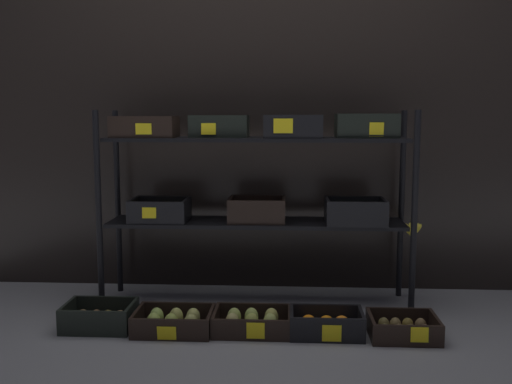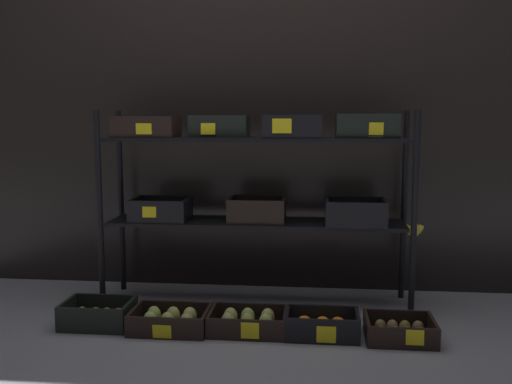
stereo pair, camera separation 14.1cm
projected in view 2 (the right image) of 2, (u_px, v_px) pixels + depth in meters
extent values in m
plane|color=gray|center=(256.00, 302.00, 3.23)|extent=(10.00, 10.00, 0.00)
cube|color=black|center=(262.00, 133.00, 3.47)|extent=(4.04, 0.12, 1.87)
cylinder|color=black|center=(100.00, 211.00, 3.07)|extent=(0.03, 0.03, 1.07)
cylinder|color=black|center=(414.00, 216.00, 2.90)|extent=(0.03, 0.03, 1.07)
cylinder|color=black|center=(121.00, 202.00, 3.41)|extent=(0.03, 0.03, 1.07)
cylinder|color=black|center=(404.00, 206.00, 3.24)|extent=(0.03, 0.03, 1.07)
cube|color=black|center=(256.00, 223.00, 3.17)|extent=(1.61, 0.31, 0.02)
cube|color=black|center=(256.00, 139.00, 3.11)|extent=(1.61, 0.31, 0.02)
cube|color=black|center=(161.00, 219.00, 3.20)|extent=(0.31, 0.24, 0.01)
cube|color=black|center=(155.00, 211.00, 3.08)|extent=(0.31, 0.02, 0.11)
cube|color=black|center=(166.00, 205.00, 3.30)|extent=(0.31, 0.02, 0.11)
cube|color=black|center=(135.00, 207.00, 3.20)|extent=(0.02, 0.21, 0.11)
cube|color=black|center=(187.00, 208.00, 3.17)|extent=(0.02, 0.21, 0.11)
ellipsoid|color=yellow|center=(146.00, 212.00, 3.16)|extent=(0.06, 0.06, 0.08)
ellipsoid|color=yellow|center=(159.00, 212.00, 3.15)|extent=(0.06, 0.06, 0.08)
ellipsoid|color=yellow|center=(171.00, 212.00, 3.15)|extent=(0.06, 0.06, 0.08)
ellipsoid|color=yellow|center=(151.00, 209.00, 3.24)|extent=(0.06, 0.06, 0.08)
ellipsoid|color=yellow|center=(163.00, 210.00, 3.23)|extent=(0.06, 0.06, 0.08)
ellipsoid|color=yellow|center=(176.00, 210.00, 3.22)|extent=(0.06, 0.06, 0.08)
cube|color=yellow|center=(149.00, 212.00, 3.07)|extent=(0.07, 0.01, 0.06)
cube|color=black|center=(257.00, 220.00, 3.16)|extent=(0.31, 0.23, 0.01)
cube|color=black|center=(255.00, 212.00, 3.04)|extent=(0.31, 0.02, 0.12)
cube|color=black|center=(259.00, 205.00, 3.25)|extent=(0.31, 0.02, 0.12)
cube|color=black|center=(231.00, 208.00, 3.16)|extent=(0.02, 0.20, 0.12)
cube|color=black|center=(284.00, 209.00, 3.13)|extent=(0.02, 0.20, 0.12)
sphere|color=orange|center=(246.00, 213.00, 3.12)|extent=(0.07, 0.07, 0.07)
sphere|color=orange|center=(266.00, 213.00, 3.11)|extent=(0.07, 0.07, 0.07)
sphere|color=orange|center=(249.00, 211.00, 3.19)|extent=(0.07, 0.07, 0.07)
sphere|color=orange|center=(266.00, 211.00, 3.18)|extent=(0.07, 0.07, 0.07)
cube|color=black|center=(355.00, 223.00, 3.06)|extent=(0.32, 0.23, 0.01)
cube|color=black|center=(357.00, 214.00, 2.95)|extent=(0.32, 0.02, 0.12)
cube|color=black|center=(354.00, 208.00, 3.16)|extent=(0.32, 0.02, 0.12)
cube|color=black|center=(327.00, 210.00, 3.07)|extent=(0.02, 0.20, 0.12)
cube|color=black|center=(384.00, 211.00, 3.04)|extent=(0.02, 0.20, 0.12)
sphere|color=#98C33C|center=(344.00, 216.00, 3.03)|extent=(0.07, 0.07, 0.07)
sphere|color=#88BB41|center=(367.00, 216.00, 3.02)|extent=(0.07, 0.07, 0.07)
sphere|color=#91C446|center=(346.00, 214.00, 3.10)|extent=(0.07, 0.07, 0.07)
sphere|color=#8BC238|center=(366.00, 215.00, 3.08)|extent=(0.07, 0.07, 0.07)
cube|color=black|center=(146.00, 136.00, 3.15)|extent=(0.34, 0.23, 0.01)
cube|color=black|center=(140.00, 126.00, 3.03)|extent=(0.34, 0.02, 0.10)
cube|color=black|center=(151.00, 125.00, 3.24)|extent=(0.34, 0.02, 0.10)
cube|color=black|center=(117.00, 126.00, 3.15)|extent=(0.02, 0.19, 0.10)
cube|color=black|center=(175.00, 126.00, 3.12)|extent=(0.02, 0.19, 0.10)
sphere|color=gold|center=(131.00, 128.00, 3.12)|extent=(0.07, 0.07, 0.07)
sphere|color=gold|center=(145.00, 128.00, 3.11)|extent=(0.07, 0.07, 0.07)
sphere|color=gold|center=(158.00, 128.00, 3.10)|extent=(0.07, 0.07, 0.07)
sphere|color=gold|center=(133.00, 128.00, 3.18)|extent=(0.07, 0.07, 0.07)
sphere|color=gold|center=(147.00, 128.00, 3.17)|extent=(0.07, 0.07, 0.07)
sphere|color=#E3B54C|center=(162.00, 128.00, 3.16)|extent=(0.07, 0.07, 0.07)
cube|color=yellow|center=(144.00, 129.00, 3.02)|extent=(0.08, 0.01, 0.06)
cube|color=black|center=(220.00, 136.00, 3.14)|extent=(0.31, 0.21, 0.01)
cube|color=black|center=(217.00, 125.00, 3.04)|extent=(0.31, 0.02, 0.11)
cube|color=black|center=(223.00, 125.00, 3.23)|extent=(0.31, 0.02, 0.11)
cube|color=black|center=(193.00, 125.00, 3.15)|extent=(0.02, 0.18, 0.11)
cube|color=black|center=(247.00, 125.00, 3.12)|extent=(0.02, 0.18, 0.11)
sphere|color=#552D5B|center=(203.00, 131.00, 3.11)|extent=(0.05, 0.05, 0.05)
sphere|color=#632E4F|center=(214.00, 131.00, 3.11)|extent=(0.05, 0.05, 0.05)
sphere|color=#541850|center=(225.00, 131.00, 3.10)|extent=(0.05, 0.05, 0.05)
sphere|color=#642D57|center=(235.00, 131.00, 3.10)|extent=(0.05, 0.05, 0.05)
sphere|color=#6C1C5A|center=(205.00, 130.00, 3.18)|extent=(0.05, 0.05, 0.05)
sphere|color=#672252|center=(216.00, 130.00, 3.17)|extent=(0.05, 0.05, 0.05)
sphere|color=#66254E|center=(227.00, 130.00, 3.16)|extent=(0.05, 0.05, 0.05)
sphere|color=#642153|center=(236.00, 130.00, 3.16)|extent=(0.05, 0.05, 0.05)
cube|color=yellow|center=(208.00, 129.00, 3.03)|extent=(0.08, 0.01, 0.06)
cube|color=black|center=(293.00, 137.00, 3.05)|extent=(0.31, 0.20, 0.01)
cube|color=black|center=(292.00, 126.00, 2.95)|extent=(0.31, 0.02, 0.11)
cube|color=black|center=(293.00, 125.00, 3.13)|extent=(0.31, 0.02, 0.11)
cube|color=black|center=(265.00, 125.00, 3.05)|extent=(0.02, 0.17, 0.11)
cube|color=black|center=(320.00, 125.00, 3.02)|extent=(0.02, 0.17, 0.11)
sphere|color=red|center=(282.00, 129.00, 3.02)|extent=(0.07, 0.07, 0.07)
sphere|color=red|center=(303.00, 129.00, 3.01)|extent=(0.07, 0.07, 0.07)
sphere|color=red|center=(283.00, 129.00, 3.07)|extent=(0.07, 0.07, 0.07)
sphere|color=red|center=(302.00, 129.00, 3.07)|extent=(0.07, 0.07, 0.07)
cube|color=yellow|center=(282.00, 126.00, 2.94)|extent=(0.10, 0.01, 0.07)
cube|color=black|center=(366.00, 137.00, 3.04)|extent=(0.32, 0.23, 0.01)
cube|color=black|center=(369.00, 125.00, 2.93)|extent=(0.32, 0.02, 0.12)
cube|color=black|center=(365.00, 124.00, 3.14)|extent=(0.32, 0.02, 0.12)
cube|color=black|center=(338.00, 125.00, 3.05)|extent=(0.02, 0.20, 0.12)
cube|color=black|center=(396.00, 125.00, 3.02)|extent=(0.02, 0.20, 0.12)
sphere|color=orange|center=(352.00, 130.00, 3.01)|extent=(0.06, 0.06, 0.06)
sphere|color=orange|center=(367.00, 130.00, 3.00)|extent=(0.06, 0.06, 0.06)
sphere|color=orange|center=(383.00, 130.00, 3.00)|extent=(0.06, 0.06, 0.06)
sphere|color=orange|center=(352.00, 130.00, 3.08)|extent=(0.06, 0.06, 0.06)
sphere|color=orange|center=(366.00, 130.00, 3.07)|extent=(0.06, 0.06, 0.06)
sphere|color=orange|center=(381.00, 130.00, 3.07)|extent=(0.06, 0.06, 0.06)
cube|color=yellow|center=(376.00, 130.00, 2.92)|extent=(0.07, 0.01, 0.07)
cylinder|color=brown|center=(414.00, 222.00, 3.12)|extent=(0.02, 0.02, 0.02)
ellipsoid|color=yellow|center=(410.00, 232.00, 3.13)|extent=(0.08, 0.03, 0.09)
ellipsoid|color=gold|center=(411.00, 231.00, 3.14)|extent=(0.08, 0.03, 0.09)
ellipsoid|color=yellow|center=(413.00, 231.00, 3.14)|extent=(0.05, 0.03, 0.09)
ellipsoid|color=yellow|center=(415.00, 232.00, 3.13)|extent=(0.05, 0.03, 0.09)
ellipsoid|color=yellow|center=(417.00, 232.00, 3.14)|extent=(0.07, 0.03, 0.09)
ellipsoid|color=yellow|center=(418.00, 231.00, 3.14)|extent=(0.08, 0.03, 0.09)
cube|color=black|center=(99.00, 324.00, 2.87)|extent=(0.34, 0.24, 0.01)
cube|color=black|center=(89.00, 320.00, 2.75)|extent=(0.34, 0.02, 0.11)
cube|color=black|center=(106.00, 305.00, 2.97)|extent=(0.34, 0.02, 0.11)
cube|color=black|center=(67.00, 311.00, 2.88)|extent=(0.02, 0.21, 0.11)
cube|color=black|center=(129.00, 313.00, 2.85)|extent=(0.02, 0.21, 0.11)
ellipsoid|color=brown|center=(76.00, 319.00, 2.84)|extent=(0.05, 0.05, 0.07)
ellipsoid|color=brown|center=(89.00, 319.00, 2.83)|extent=(0.05, 0.05, 0.07)
ellipsoid|color=brown|center=(102.00, 320.00, 2.82)|extent=(0.05, 0.05, 0.07)
ellipsoid|color=brown|center=(114.00, 320.00, 2.82)|extent=(0.05, 0.05, 0.07)
ellipsoid|color=brown|center=(82.00, 313.00, 2.91)|extent=(0.05, 0.05, 0.07)
ellipsoid|color=brown|center=(96.00, 314.00, 2.91)|extent=(0.05, 0.05, 0.07)
ellipsoid|color=brown|center=(107.00, 314.00, 2.90)|extent=(0.05, 0.05, 0.07)
ellipsoid|color=brown|center=(119.00, 314.00, 2.89)|extent=(0.05, 0.05, 0.07)
cube|color=black|center=(171.00, 329.00, 2.81)|extent=(0.38, 0.26, 0.01)
cube|color=black|center=(164.00, 327.00, 2.68)|extent=(0.38, 0.02, 0.09)
cube|color=black|center=(176.00, 310.00, 2.92)|extent=(0.38, 0.02, 0.09)
cube|color=black|center=(135.00, 317.00, 2.82)|extent=(0.02, 0.23, 0.09)
cube|color=black|center=(207.00, 320.00, 2.79)|extent=(0.02, 0.23, 0.09)
ellipsoid|color=#A9C152|center=(150.00, 321.00, 2.77)|extent=(0.07, 0.07, 0.09)
ellipsoid|color=#A6B74C|center=(167.00, 321.00, 2.76)|extent=(0.07, 0.07, 0.09)
ellipsoid|color=tan|center=(187.00, 322.00, 2.76)|extent=(0.07, 0.07, 0.09)
ellipsoid|color=#A7C359|center=(154.00, 315.00, 2.85)|extent=(0.07, 0.07, 0.09)
ellipsoid|color=#B2B355|center=(173.00, 316.00, 2.84)|extent=(0.07, 0.07, 0.09)
ellipsoid|color=#BEBE61|center=(190.00, 316.00, 2.83)|extent=(0.07, 0.07, 0.09)
cube|color=yellow|center=(162.00, 332.00, 2.68)|extent=(0.09, 0.01, 0.07)
cube|color=black|center=(248.00, 330.00, 2.79)|extent=(0.38, 0.26, 0.01)
cube|color=black|center=(245.00, 329.00, 2.67)|extent=(0.38, 0.02, 0.09)
cube|color=black|center=(251.00, 312.00, 2.90)|extent=(0.38, 0.02, 0.09)
cube|color=black|center=(212.00, 319.00, 2.80)|extent=(0.02, 0.22, 0.09)
cube|color=black|center=(285.00, 321.00, 2.77)|extent=(0.02, 0.22, 0.09)
ellipsoid|color=tan|center=(228.00, 322.00, 2.75)|extent=(0.07, 0.07, 0.09)
ellipsoid|color=#ADB64C|center=(247.00, 322.00, 2.75)|extent=(0.07, 0.07, 0.09)
ellipsoid|color=#B0BC5B|center=(266.00, 323.00, 2.74)|extent=(0.07, 0.07, 0.09)
ellipsoid|color=#A9B656|center=(231.00, 317.00, 2.83)|extent=(0.07, 0.07, 0.09)
ellipsoid|color=#A8BB58|center=(249.00, 317.00, 2.83)|extent=(0.07, 0.07, 0.09)
ellipsoid|color=#B8B555|center=(268.00, 317.00, 2.82)|extent=(0.07, 0.07, 0.09)
cube|color=yellow|center=(250.00, 331.00, 2.66)|extent=(0.08, 0.01, 0.08)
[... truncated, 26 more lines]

